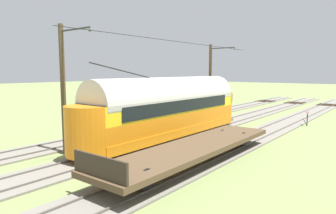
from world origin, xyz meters
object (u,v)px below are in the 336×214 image
(flatcar_adjacent, at_px, (193,148))
(track_end_bumper, at_px, (190,114))
(vintage_streetcar, at_px, (169,107))
(catenary_pole_foreground, at_px, (211,81))
(catenary_pole_mid_near, at_px, (64,87))
(switch_stand, at_px, (307,118))

(flatcar_adjacent, relative_size, track_end_bumper, 6.95)
(vintage_streetcar, height_order, track_end_bumper, vintage_streetcar)
(vintage_streetcar, height_order, flatcar_adjacent, vintage_streetcar)
(flatcar_adjacent, height_order, catenary_pole_foreground, catenary_pole_foreground)
(flatcar_adjacent, distance_m, catenary_pole_mid_near, 7.94)
(vintage_streetcar, distance_m, catenary_pole_mid_near, 7.09)
(flatcar_adjacent, distance_m, switch_stand, 15.29)
(catenary_pole_foreground, bearing_deg, vintage_streetcar, 104.07)
(vintage_streetcar, distance_m, switch_stand, 13.10)
(vintage_streetcar, xyz_separation_m, catenary_pole_mid_near, (2.46, 6.46, 1.55))
(catenary_pole_mid_near, xyz_separation_m, switch_stand, (-8.61, -17.94, -3.10))
(catenary_pole_mid_near, distance_m, switch_stand, 20.13)
(switch_stand, bearing_deg, track_end_bumper, 13.24)
(vintage_streetcar, relative_size, catenary_pole_foreground, 2.17)
(switch_stand, bearing_deg, vintage_streetcar, 61.84)
(vintage_streetcar, distance_m, flatcar_adjacent, 5.90)
(flatcar_adjacent, height_order, track_end_bumper, flatcar_adjacent)
(vintage_streetcar, xyz_separation_m, track_end_bumper, (4.37, -9.00, -1.85))
(flatcar_adjacent, xyz_separation_m, switch_stand, (-1.77, -15.18, -0.16))
(switch_stand, bearing_deg, catenary_pole_foreground, 10.80)
(catenary_pole_mid_near, bearing_deg, catenary_pole_foreground, -90.00)
(vintage_streetcar, relative_size, catenary_pole_mid_near, 2.17)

